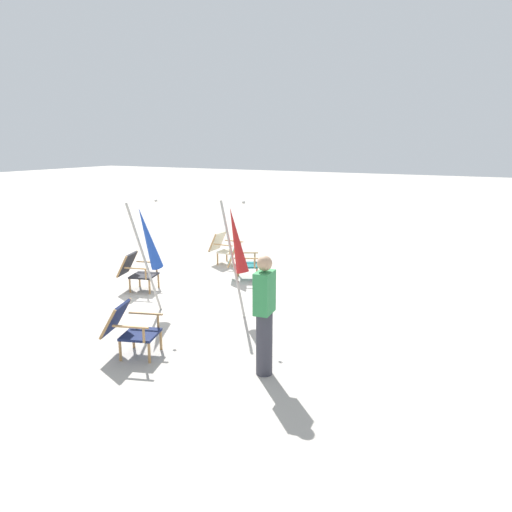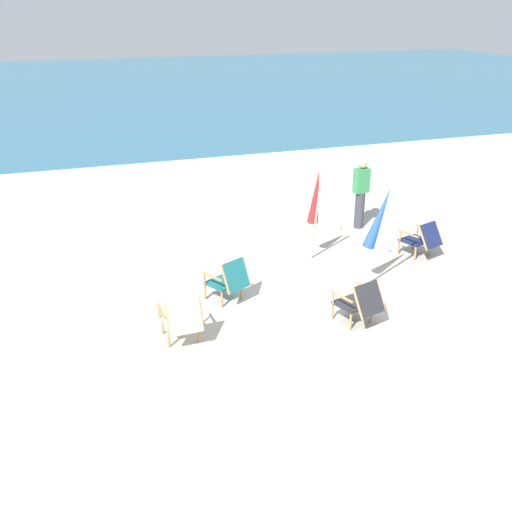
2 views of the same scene
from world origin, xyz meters
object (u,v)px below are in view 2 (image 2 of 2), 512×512
at_px(beach_chair_mid_center, 360,301).
at_px(beach_chair_back_right, 229,279).
at_px(umbrella_furled_red, 316,198).
at_px(person_near_chairs, 361,193).
at_px(beach_chair_front_right, 422,238).
at_px(beach_chair_far_center, 182,319).
at_px(umbrella_furled_blue, 379,219).

distance_m(beach_chair_mid_center, beach_chair_back_right, 2.32).
xyz_separation_m(umbrella_furled_red, person_near_chairs, (1.83, 1.49, -0.52)).
distance_m(beach_chair_front_right, umbrella_furled_red, 2.44).
relative_size(beach_chair_front_right, person_near_chairs, 0.55).
bearing_deg(person_near_chairs, beach_chair_back_right, -146.54).
height_order(beach_chair_back_right, umbrella_furled_red, umbrella_furled_red).
xyz_separation_m(beach_chair_far_center, umbrella_furled_blue, (3.79, 0.76, 0.92)).
height_order(beach_chair_front_right, umbrella_furled_red, umbrella_furled_red).
bearing_deg(umbrella_furled_blue, umbrella_furled_red, 110.59).
bearing_deg(umbrella_furled_red, beach_chair_far_center, -145.17).
relative_size(beach_chair_mid_center, beach_chair_far_center, 1.10).
bearing_deg(beach_chair_far_center, umbrella_furled_blue, 11.36).
bearing_deg(beach_chair_back_right, beach_chair_front_right, 8.03).
xyz_separation_m(beach_chair_mid_center, beach_chair_front_right, (2.57, 2.11, -0.00)).
height_order(umbrella_furled_blue, person_near_chairs, umbrella_furled_blue).
distance_m(beach_chair_mid_center, person_near_chairs, 4.70).
bearing_deg(person_near_chairs, umbrella_furled_red, -140.94).
height_order(beach_chair_mid_center, umbrella_furled_blue, umbrella_furled_blue).
height_order(beach_chair_front_right, person_near_chairs, person_near_chairs).
bearing_deg(beach_chair_back_right, umbrella_furled_blue, -7.25).
relative_size(umbrella_furled_red, person_near_chairs, 1.27).
bearing_deg(beach_chair_front_right, beach_chair_back_right, -171.97).
distance_m(beach_chair_front_right, person_near_chairs, 2.09).
bearing_deg(beach_chair_back_right, person_near_chairs, 33.46).
height_order(umbrella_furled_red, person_near_chairs, umbrella_furled_red).
xyz_separation_m(beach_chair_far_center, beach_chair_back_right, (1.08, 1.11, 0.00)).
bearing_deg(umbrella_furled_red, umbrella_furled_blue, -69.41).
distance_m(beach_chair_far_center, umbrella_furled_red, 4.05).
height_order(beach_chair_mid_center, umbrella_furled_red, umbrella_furled_red).
bearing_deg(umbrella_furled_red, person_near_chairs, 39.06).
bearing_deg(person_near_chairs, umbrella_furled_blue, -113.17).
xyz_separation_m(beach_chair_mid_center, umbrella_furled_red, (0.38, 2.64, 0.93)).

